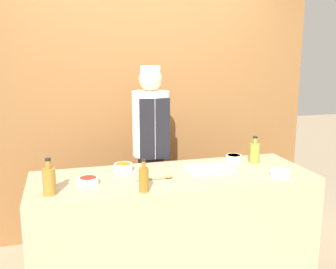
# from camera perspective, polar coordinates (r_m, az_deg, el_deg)

# --- Properties ---
(cabinet_wall) EXTENTS (3.36, 0.18, 2.40)m
(cabinet_wall) POSITION_cam_1_polar(r_m,az_deg,el_deg) (3.91, -3.54, 3.06)
(cabinet_wall) COLOR brown
(cabinet_wall) RESTS_ON ground_plane
(counter) EXTENTS (2.11, 0.75, 0.89)m
(counter) POSITION_cam_1_polar(r_m,az_deg,el_deg) (3.14, 0.74, -13.66)
(counter) COLOR tan
(counter) RESTS_ON ground_plane
(sauce_bowl_green) EXTENTS (0.13, 0.13, 0.06)m
(sauce_bowl_green) POSITION_cam_1_polar(r_m,az_deg,el_deg) (3.35, 9.52, -3.38)
(sauce_bowl_green) COLOR white
(sauce_bowl_green) RESTS_ON counter
(sauce_bowl_red) EXTENTS (0.14, 0.14, 0.05)m
(sauce_bowl_red) POSITION_cam_1_polar(r_m,az_deg,el_deg) (2.81, -11.51, -6.57)
(sauce_bowl_red) COLOR white
(sauce_bowl_red) RESTS_ON counter
(sauce_bowl_white) EXTENTS (0.14, 0.14, 0.04)m
(sauce_bowl_white) POSITION_cam_1_polar(r_m,az_deg,el_deg) (3.05, 15.96, -5.35)
(sauce_bowl_white) COLOR white
(sauce_bowl_white) RESTS_ON counter
(sauce_bowl_orange) EXTENTS (0.15, 0.15, 0.06)m
(sauce_bowl_orange) POSITION_cam_1_polar(r_m,az_deg,el_deg) (3.08, -6.50, -4.68)
(sauce_bowl_orange) COLOR white
(sauce_bowl_orange) RESTS_ON counter
(cutting_board) EXTENTS (0.34, 0.25, 0.02)m
(cutting_board) POSITION_cam_1_polar(r_m,az_deg,el_deg) (3.10, 5.99, -4.99)
(cutting_board) COLOR white
(cutting_board) RESTS_ON counter
(bottle_oil) EXTENTS (0.09, 0.09, 0.22)m
(bottle_oil) POSITION_cam_1_polar(r_m,az_deg,el_deg) (3.35, 12.45, -2.54)
(bottle_oil) COLOR olive
(bottle_oil) RESTS_ON counter
(bottle_vinegar) EXTENTS (0.08, 0.08, 0.24)m
(bottle_vinegar) POSITION_cam_1_polar(r_m,az_deg,el_deg) (2.66, -16.86, -6.41)
(bottle_vinegar) COLOR olive
(bottle_vinegar) RESTS_ON counter
(bottle_amber) EXTENTS (0.06, 0.06, 0.22)m
(bottle_amber) POSITION_cam_1_polar(r_m,az_deg,el_deg) (2.60, -3.54, -6.46)
(bottle_amber) COLOR #9E661E
(bottle_amber) RESTS_ON counter
(wooden_spoon) EXTENTS (0.27, 0.05, 0.03)m
(wooden_spoon) POSITION_cam_1_polar(r_m,az_deg,el_deg) (2.87, -1.14, -6.26)
(wooden_spoon) COLOR #B2844C
(wooden_spoon) RESTS_ON counter
(chef_center) EXTENTS (0.33, 0.33, 1.68)m
(chef_center) POSITION_cam_1_polar(r_m,az_deg,el_deg) (3.51, -2.46, -2.58)
(chef_center) COLOR #28282D
(chef_center) RESTS_ON ground_plane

